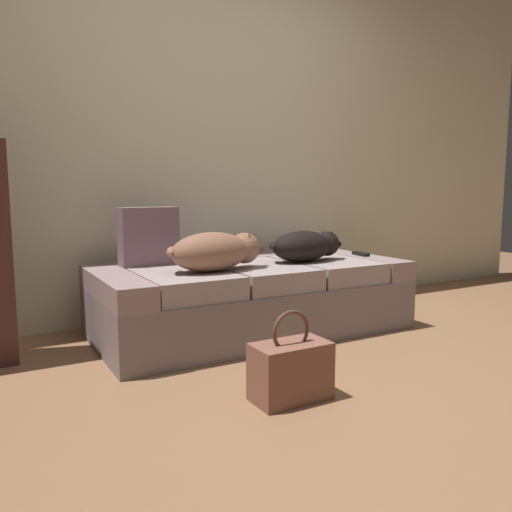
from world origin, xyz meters
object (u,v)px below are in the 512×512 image
dog_dark (307,246)px  couch (252,298)px  tv_remote (361,254)px  throw_pillow (149,236)px  handbag (291,370)px  dog_tan (217,251)px

dog_dark → couch: bearing=164.7°
tv_remote → throw_pillow: bearing=175.6°
couch → handbag: couch is taller
dog_dark → throw_pillow: throw_pillow is taller
tv_remote → handbag: bearing=-134.6°
handbag → dog_tan: bearing=86.0°
dog_dark → throw_pillow: 0.96m
tv_remote → throw_pillow: size_ratio=0.44×
couch → handbag: bearing=-110.3°
dog_dark → handbag: size_ratio=1.49×
throw_pillow → handbag: 1.31m
dog_tan → handbag: size_ratio=1.66×
dog_dark → handbag: (-0.70, -0.88, -0.39)m
handbag → dog_dark: bearing=51.7°
tv_remote → handbag: (-1.18, -0.93, -0.31)m
tv_remote → throw_pillow: (-1.38, 0.28, 0.16)m
dog_tan → throw_pillow: (-0.26, 0.38, 0.06)m
couch → tv_remote: tv_remote is taller
dog_tan → throw_pillow: bearing=123.8°
dog_tan → dog_dark: 0.64m
couch → dog_tan: dog_tan is taller
dog_tan → couch: bearing=26.4°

